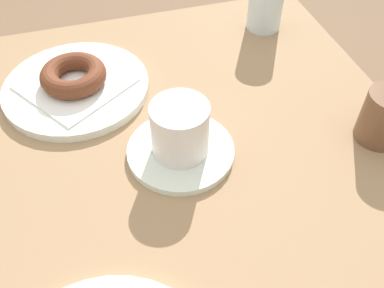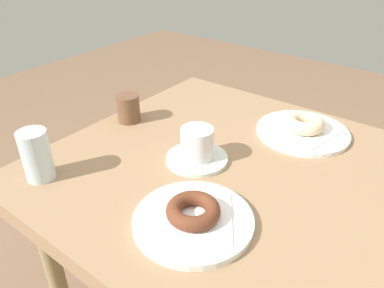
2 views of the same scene
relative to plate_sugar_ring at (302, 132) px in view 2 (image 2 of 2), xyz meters
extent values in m
cube|color=#987554|center=(-0.03, 0.24, -0.03)|extent=(1.03, 0.79, 0.04)
cylinder|color=#998457|center=(0.43, -0.06, -0.38)|extent=(0.05, 0.05, 0.66)
cylinder|color=#998457|center=(0.43, 0.54, -0.38)|extent=(0.05, 0.05, 0.66)
cylinder|color=white|center=(0.00, 0.00, 0.00)|extent=(0.24, 0.24, 0.01)
cube|color=white|center=(0.00, 0.00, 0.01)|extent=(0.18, 0.18, 0.00)
torus|color=beige|center=(0.00, 0.00, 0.03)|extent=(0.10, 0.10, 0.04)
cylinder|color=white|center=(0.02, 0.44, 0.00)|extent=(0.22, 0.22, 0.01)
cube|color=white|center=(0.02, 0.44, 0.01)|extent=(0.20, 0.20, 0.00)
torus|color=brown|center=(0.02, 0.44, 0.02)|extent=(0.10, 0.10, 0.03)
cylinder|color=silver|center=(0.38, 0.53, 0.05)|extent=(0.06, 0.06, 0.11)
cylinder|color=silver|center=(0.14, 0.27, 0.00)|extent=(0.14, 0.14, 0.01)
cylinder|color=silver|center=(0.14, 0.27, 0.04)|extent=(0.08, 0.08, 0.07)
cylinder|color=black|center=(0.14, 0.27, 0.07)|extent=(0.07, 0.07, 0.00)
cylinder|color=brown|center=(0.42, 0.22, 0.03)|extent=(0.06, 0.06, 0.08)
camera|label=1|loc=(0.05, -0.10, 0.43)|focal=39.91mm
camera|label=2|loc=(-0.28, 0.85, 0.47)|focal=34.44mm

